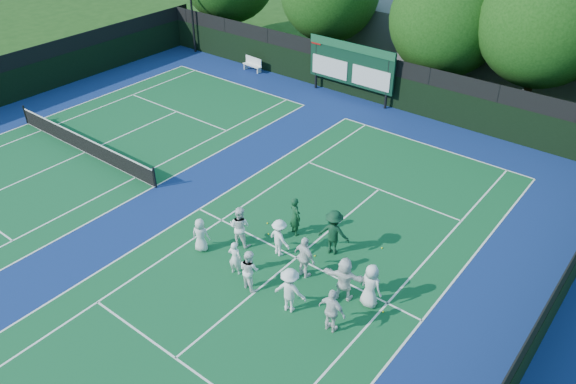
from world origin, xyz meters
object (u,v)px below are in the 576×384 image
Objects in this scene: tennis_net at (84,144)px; scoreboard at (351,64)px; coach_left at (295,216)px; bench at (253,64)px.

scoreboard is at bearing 64.40° from tennis_net.
coach_left is at bearing -65.84° from scoreboard.
scoreboard is 3.39× the size of coach_left.
coach_left reaches higher than bench.
tennis_net is (-6.99, -14.59, -1.70)m from scoreboard.
coach_left is (13.83, -13.13, 0.36)m from bench.
tennis_net reaches higher than bench.
coach_left is at bearing -43.50° from bench.
coach_left is at bearing 5.48° from tennis_net.
scoreboard is 16.26m from tennis_net.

